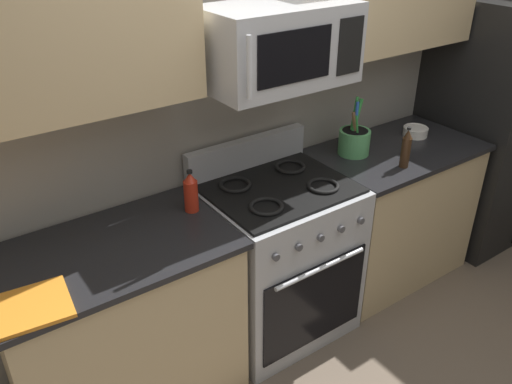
{
  "coord_description": "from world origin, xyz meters",
  "views": [
    {
      "loc": [
        -1.48,
        -1.17,
        2.23
      ],
      "look_at": [
        -0.24,
        0.59,
        1.03
      ],
      "focal_mm": 36.96,
      "sensor_mm": 36.0,
      "label": 1
    }
  ],
  "objects": [
    {
      "name": "bottle_hot_sauce",
      "position": [
        -0.47,
        0.8,
        1.01
      ],
      "size": [
        0.07,
        0.07,
        0.22
      ],
      "color": "red",
      "rests_on": "counter_left"
    },
    {
      "name": "bottle_soy",
      "position": [
        0.74,
        0.53,
        1.02
      ],
      "size": [
        0.05,
        0.05,
        0.24
      ],
      "color": "#382314",
      "rests_on": "counter_right"
    },
    {
      "name": "cutting_board",
      "position": [
        -1.36,
        0.53,
        0.92
      ],
      "size": [
        0.41,
        0.3,
        0.02
      ],
      "primitive_type": "cube",
      "rotation": [
        0.0,
        0.0,
        -0.11
      ],
      "color": "orange",
      "rests_on": "counter_left"
    },
    {
      "name": "range_oven",
      "position": [
        -0.0,
        0.73,
        0.47
      ],
      "size": [
        0.76,
        0.69,
        1.09
      ],
      "color": "#B2B5BA",
      "rests_on": "ground"
    },
    {
      "name": "wall_back",
      "position": [
        0.0,
        1.12,
        1.3
      ],
      "size": [
        8.0,
        0.1,
        2.6
      ],
      "primitive_type": "cube",
      "color": "#9E998E",
      "rests_on": "ground"
    },
    {
      "name": "counter_right",
      "position": [
        0.91,
        0.73,
        0.46
      ],
      "size": [
        1.05,
        0.65,
        0.91
      ],
      "color": "tan",
      "rests_on": "ground"
    },
    {
      "name": "microwave",
      "position": [
        -0.0,
        0.76,
        1.65
      ],
      "size": [
        0.71,
        0.44,
        0.36
      ],
      "color": "#B2B5BA"
    },
    {
      "name": "refrigerator",
      "position": [
        1.87,
        0.71,
        0.85
      ],
      "size": [
        0.83,
        0.76,
        1.71
      ],
      "color": "black",
      "rests_on": "ground"
    },
    {
      "name": "counter_left",
      "position": [
        -0.92,
        0.73,
        0.46
      ],
      "size": [
        1.07,
        0.65,
        0.91
      ],
      "color": "tan",
      "rests_on": "ground"
    },
    {
      "name": "utensil_crock",
      "position": [
        0.63,
        0.83,
        0.99
      ],
      "size": [
        0.18,
        0.18,
        0.34
      ],
      "color": "#59AD66",
      "rests_on": "counter_right"
    },
    {
      "name": "prep_bowl",
      "position": [
        1.14,
        0.79,
        0.94
      ],
      "size": [
        0.16,
        0.16,
        0.06
      ],
      "color": "white",
      "rests_on": "counter_right"
    },
    {
      "name": "upper_cabinets_left",
      "position": [
        -0.93,
        0.9,
        1.89
      ],
      "size": [
        1.06,
        0.34,
        0.8
      ],
      "color": "tan"
    }
  ]
}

